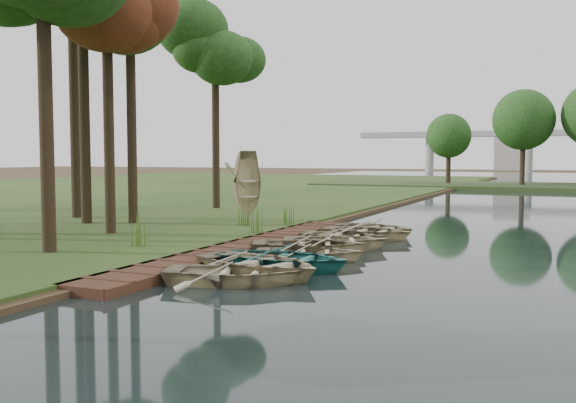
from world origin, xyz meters
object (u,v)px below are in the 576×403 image
at_px(rowboat_0, 233,270).
at_px(stored_rowboat, 247,214).
at_px(rowboat_2, 283,256).
at_px(rowboat_1, 258,261).
at_px(boardwalk, 244,248).

height_order(rowboat_0, stored_rowboat, stored_rowboat).
height_order(rowboat_2, stored_rowboat, stored_rowboat).
bearing_deg(rowboat_1, boardwalk, 50.62).
bearing_deg(boardwalk, rowboat_1, -57.32).
distance_m(rowboat_1, rowboat_2, 1.11).
relative_size(rowboat_0, rowboat_2, 0.92).
bearing_deg(boardwalk, rowboat_0, -64.73).
xyz_separation_m(rowboat_0, rowboat_2, (0.32, 2.31, 0.03)).
distance_m(boardwalk, rowboat_0, 5.70).
distance_m(rowboat_0, rowboat_2, 2.34).
xyz_separation_m(rowboat_1, stored_rowboat, (-5.96, 10.72, 0.17)).
bearing_deg(stored_rowboat, boardwalk, -129.64).
bearing_deg(boardwalk, rowboat_2, -45.87).
distance_m(boardwalk, rowboat_1, 4.66).
height_order(rowboat_0, rowboat_2, rowboat_2).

